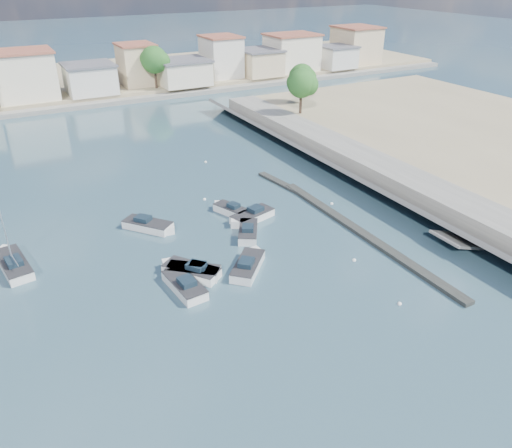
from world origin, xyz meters
The scene contains 17 objects.
ground centered at (0.00, 40.00, 0.00)m, with size 400.00×400.00×0.00m, color #2C4A59.
seawall_walkway centered at (18.50, 13.00, 0.90)m, with size 5.00×90.00×1.80m, color slate.
breakwater centered at (6.90, 12.69, 0.17)m, with size 2.00×31.02×0.35m.
far_shore_land centered at (0.00, 92.00, 0.70)m, with size 160.00×40.00×1.40m, color gray.
far_shore_quay centered at (0.00, 71.00, 0.40)m, with size 160.00×2.50×0.80m, color slate.
far_town centered at (10.71, 76.92, 4.93)m, with size 113.01×12.80×8.35m.
shore_trees centered at (8.34, 68.11, 6.22)m, with size 74.56×38.32×7.92m.
motorboat_a centered at (-10.24, 11.38, 0.38)m, with size 4.35×5.01×1.48m.
motorboat_b centered at (-2.62, 15.17, 0.38)m, with size 3.58×4.50×1.48m.
motorboat_c centered at (-10.18, 11.17, 0.38)m, with size 4.53×4.13×1.48m.
motorboat_d centered at (-1.05, 17.67, 0.38)m, with size 5.28×3.07×1.48m.
motorboat_e centered at (-11.39, 9.74, 0.38)m, with size 2.34×5.37×1.48m.
motorboat_f centered at (-2.18, 20.22, 0.38)m, with size 2.78×4.25×1.48m.
motorboat_g centered at (-10.60, 20.67, 0.38)m, with size 4.52×4.95×1.48m.
motorboat_h centered at (-5.41, 9.78, 0.38)m, with size 4.61×4.72×1.48m.
sailboat centered at (-23.11, 19.63, 0.41)m, with size 2.82×6.50×9.00m.
mooring_buoys centered at (1.79, 16.34, 0.05)m, with size 12.07×35.69×0.35m.
Camera 1 is at (-22.08, -22.21, 23.32)m, focal length 35.00 mm.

